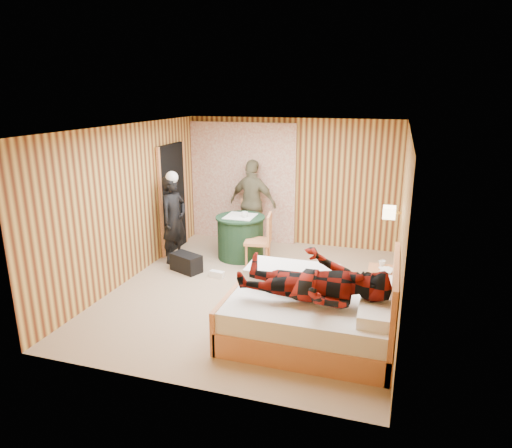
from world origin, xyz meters
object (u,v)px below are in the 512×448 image
(chair_near, at_px, (263,237))
(bed, at_px, (313,313))
(nightstand, at_px, (380,285))
(man_at_table, at_px, (253,203))
(round_table, at_px, (241,237))
(chair_far, at_px, (251,220))
(man_on_bed, at_px, (314,271))
(woman_standing, at_px, (174,220))
(duffel_bag, at_px, (186,263))
(wall_lamp, at_px, (389,212))

(chair_near, bearing_deg, bed, 22.41)
(nightstand, bearing_deg, man_at_table, 142.86)
(round_table, xyz_separation_m, chair_far, (-0.02, 0.71, 0.14))
(nightstand, bearing_deg, man_on_bed, -116.29)
(woman_standing, height_order, man_on_bed, man_on_bed)
(man_at_table, height_order, man_on_bed, man_on_bed)
(bed, bearing_deg, nightstand, 58.79)
(nightstand, bearing_deg, chair_far, 143.75)
(chair_near, xyz_separation_m, man_on_bed, (1.30, -2.31, 0.42))
(bed, height_order, duffel_bag, bed)
(man_at_table, distance_m, man_on_bed, 3.88)
(wall_lamp, xyz_separation_m, nightstand, (-0.04, -0.28, -1.04))
(chair_near, bearing_deg, nightstand, 58.63)
(chair_far, distance_m, man_at_table, 0.33)
(nightstand, xyz_separation_m, woman_standing, (-3.62, 0.64, 0.53))
(wall_lamp, height_order, nightstand, wall_lamp)
(chair_far, height_order, chair_near, chair_near)
(chair_near, xyz_separation_m, duffel_bag, (-1.20, -0.58, -0.41))
(nightstand, height_order, man_on_bed, man_on_bed)
(chair_near, relative_size, woman_standing, 0.61)
(round_table, relative_size, duffel_bag, 1.67)
(bed, height_order, woman_standing, woman_standing)
(nightstand, xyz_separation_m, round_table, (-2.56, 1.18, 0.14))
(chair_far, height_order, man_on_bed, man_on_bed)
(wall_lamp, bearing_deg, chair_far, 148.48)
(chair_near, relative_size, man_on_bed, 0.55)
(nightstand, relative_size, woman_standing, 0.33)
(chair_far, bearing_deg, man_at_table, 51.43)
(bed, xyz_separation_m, duffel_bag, (-2.48, 1.51, -0.17))
(wall_lamp, relative_size, man_at_table, 0.15)
(chair_far, distance_m, man_on_bed, 3.87)
(chair_far, xyz_separation_m, man_on_bed, (1.85, -3.37, 0.44))
(chair_near, bearing_deg, round_table, -132.34)
(nightstand, xyz_separation_m, chair_near, (-2.03, 0.83, 0.30))
(round_table, relative_size, woman_standing, 0.57)
(nightstand, xyz_separation_m, chair_far, (-2.58, 1.89, 0.28))
(bed, bearing_deg, man_on_bed, -83.29)
(duffel_bag, bearing_deg, man_on_bed, -12.14)
(nightstand, bearing_deg, round_table, 155.21)
(round_table, relative_size, chair_near, 0.93)
(wall_lamp, xyz_separation_m, man_at_table, (-2.60, 1.66, -0.44))
(chair_far, distance_m, chair_near, 1.19)
(wall_lamp, bearing_deg, woman_standing, 174.41)
(wall_lamp, height_order, round_table, wall_lamp)
(duffel_bag, distance_m, man_on_bed, 3.16)
(wall_lamp, xyz_separation_m, bed, (-0.80, -1.53, -0.98))
(round_table, distance_m, man_at_table, 0.89)
(nightstand, height_order, round_table, round_table)
(chair_near, bearing_deg, duffel_bag, -73.45)
(nightstand, bearing_deg, bed, -121.21)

